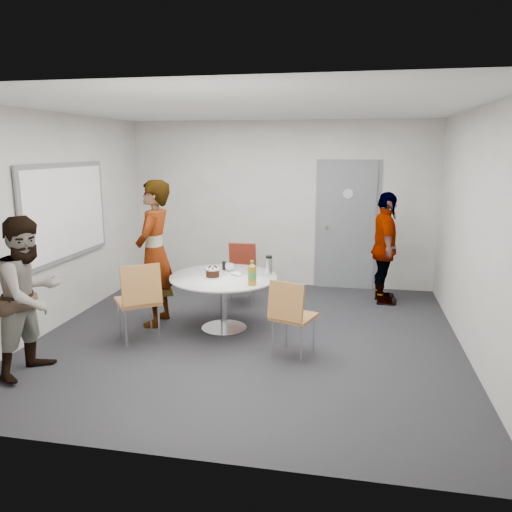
% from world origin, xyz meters
% --- Properties ---
extents(floor, '(5.00, 5.00, 0.00)m').
position_xyz_m(floor, '(0.00, 0.00, 0.00)').
color(floor, '#232327').
rests_on(floor, ground).
extents(ceiling, '(5.00, 5.00, 0.00)m').
position_xyz_m(ceiling, '(0.00, 0.00, 2.70)').
color(ceiling, silver).
rests_on(ceiling, wall_back).
extents(wall_back, '(5.00, 0.00, 5.00)m').
position_xyz_m(wall_back, '(0.00, 2.50, 1.35)').
color(wall_back, '#B2B0A9').
rests_on(wall_back, floor).
extents(wall_left, '(0.00, 5.00, 5.00)m').
position_xyz_m(wall_left, '(-2.50, 0.00, 1.35)').
color(wall_left, '#B2B0A9').
rests_on(wall_left, floor).
extents(wall_right, '(0.00, 5.00, 5.00)m').
position_xyz_m(wall_right, '(2.50, 0.00, 1.35)').
color(wall_right, '#B2B0A9').
rests_on(wall_right, floor).
extents(wall_front, '(5.00, 0.00, 5.00)m').
position_xyz_m(wall_front, '(0.00, -2.50, 1.35)').
color(wall_front, '#B2B0A9').
rests_on(wall_front, floor).
extents(door, '(1.02, 0.17, 2.12)m').
position_xyz_m(door, '(1.10, 2.48, 1.03)').
color(door, slate).
rests_on(door, wall_back).
extents(whiteboard, '(0.04, 1.90, 1.25)m').
position_xyz_m(whiteboard, '(-2.46, 0.20, 1.45)').
color(whiteboard, slate).
rests_on(whiteboard, wall_left).
extents(table, '(1.34, 1.34, 0.99)m').
position_xyz_m(table, '(-0.34, 0.19, 0.61)').
color(table, white).
rests_on(table, floor).
extents(chair_near_left, '(0.67, 0.68, 0.98)m').
position_xyz_m(chair_near_left, '(-1.18, -0.49, 0.60)').
color(chair_near_left, brown).
rests_on(chair_near_left, floor).
extents(chair_near_right, '(0.54, 0.57, 0.89)m').
position_xyz_m(chair_near_right, '(0.57, -0.54, 0.54)').
color(chair_near_right, brown).
rests_on(chair_near_right, floor).
extents(chair_far, '(0.44, 0.47, 0.89)m').
position_xyz_m(chair_far, '(-0.40, 1.33, 0.54)').
color(chair_far, maroon).
rests_on(chair_far, floor).
extents(person_main, '(0.46, 0.69, 1.88)m').
position_xyz_m(person_main, '(-1.28, 0.24, 0.94)').
color(person_main, '#A5C6EA').
rests_on(person_main, floor).
extents(person_left, '(0.73, 0.88, 1.62)m').
position_xyz_m(person_left, '(-1.95, -1.37, 0.81)').
color(person_left, white).
rests_on(person_left, floor).
extents(person_right, '(0.48, 1.00, 1.65)m').
position_xyz_m(person_right, '(1.67, 1.75, 0.82)').
color(person_right, black).
rests_on(person_right, floor).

